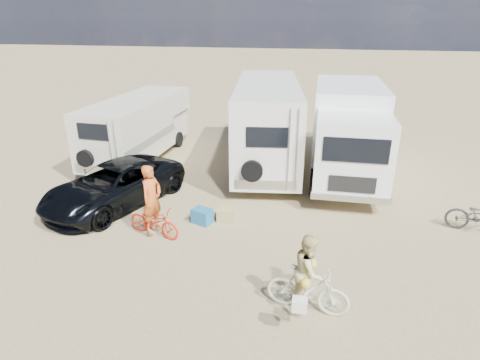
% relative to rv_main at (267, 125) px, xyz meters
% --- Properties ---
extents(ground, '(140.00, 140.00, 0.00)m').
position_rel_rv_main_xyz_m(ground, '(-0.44, -7.49, -1.66)').
color(ground, tan).
rests_on(ground, ground).
extents(rv_main, '(3.33, 7.67, 3.33)m').
position_rel_rv_main_xyz_m(rv_main, '(0.00, 0.00, 0.00)').
color(rv_main, silver).
rests_on(rv_main, ground).
extents(rv_left, '(2.42, 6.42, 2.56)m').
position_rel_rv_main_xyz_m(rv_left, '(-5.41, -0.24, -0.39)').
color(rv_left, '#F1EBCE').
rests_on(rv_left, ground).
extents(box_truck, '(2.56, 6.91, 3.33)m').
position_rel_rv_main_xyz_m(box_truck, '(3.10, -0.59, 0.00)').
color(box_truck, white).
rests_on(box_truck, ground).
extents(dark_suv, '(3.83, 5.33, 1.35)m').
position_rel_rv_main_xyz_m(dark_suv, '(-4.28, -4.65, -0.99)').
color(dark_suv, black).
rests_on(dark_suv, ground).
extents(bike_man, '(1.71, 0.97, 0.85)m').
position_rel_rv_main_xyz_m(bike_man, '(-2.25, -6.29, -1.24)').
color(bike_man, red).
rests_on(bike_man, ground).
extents(bike_woman, '(1.79, 0.74, 1.04)m').
position_rel_rv_main_xyz_m(bike_woman, '(2.07, -8.56, -1.14)').
color(bike_woman, beige).
rests_on(bike_woman, ground).
extents(rider_man, '(0.62, 0.79, 1.90)m').
position_rel_rv_main_xyz_m(rider_man, '(-2.25, -6.29, -0.71)').
color(rider_man, '#D05A22').
rests_on(rider_man, ground).
extents(rider_woman, '(0.72, 0.86, 1.61)m').
position_rel_rv_main_xyz_m(rider_woman, '(2.07, -8.56, -0.86)').
color(rider_woman, '#D1C27F').
rests_on(rider_woman, ground).
extents(cooler, '(0.66, 0.57, 0.45)m').
position_rel_rv_main_xyz_m(cooler, '(-1.15, -5.34, -1.44)').
color(cooler, '#21628F').
rests_on(cooler, ground).
extents(crate, '(0.51, 0.51, 0.38)m').
position_rel_rv_main_xyz_m(crate, '(-0.52, -5.02, -1.48)').
color(crate, '#9B8B4D').
rests_on(crate, ground).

